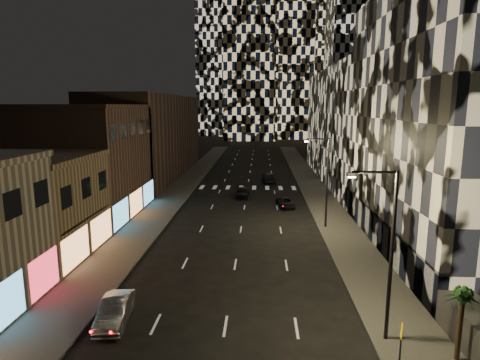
# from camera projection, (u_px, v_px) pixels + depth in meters

# --- Properties ---
(sidewalk_left) EXTENTS (4.00, 120.00, 0.15)m
(sidewalk_left) POSITION_uv_depth(u_px,v_px,m) (182.00, 186.00, 61.43)
(sidewalk_left) COLOR #47443F
(sidewalk_left) RESTS_ON ground
(sidewalk_right) EXTENTS (4.00, 120.00, 0.15)m
(sidewalk_right) POSITION_uv_depth(u_px,v_px,m) (314.00, 188.00, 60.43)
(sidewalk_right) COLOR #47443F
(sidewalk_right) RESTS_ON ground
(curb_left) EXTENTS (0.20, 120.00, 0.15)m
(curb_left) POSITION_uv_depth(u_px,v_px,m) (196.00, 187.00, 61.32)
(curb_left) COLOR #4C4C47
(curb_left) RESTS_ON ground
(curb_right) EXTENTS (0.20, 120.00, 0.15)m
(curb_right) POSITION_uv_depth(u_px,v_px,m) (300.00, 188.00, 60.54)
(curb_right) COLOR #4C4C47
(curb_right) RESTS_ON ground
(retail_tan) EXTENTS (10.00, 10.00, 8.00)m
(retail_tan) POSITION_uv_depth(u_px,v_px,m) (28.00, 209.00, 32.59)
(retail_tan) COLOR #846C4F
(retail_tan) RESTS_ON ground
(retail_brown) EXTENTS (10.00, 15.00, 12.00)m
(retail_brown) POSITION_uv_depth(u_px,v_px,m) (90.00, 163.00, 44.49)
(retail_brown) COLOR brown
(retail_brown) RESTS_ON ground
(retail_filler_left) EXTENTS (10.00, 40.00, 14.00)m
(retail_filler_left) POSITION_uv_depth(u_px,v_px,m) (153.00, 136.00, 70.33)
(retail_filler_left) COLOR brown
(retail_filler_left) RESTS_ON ground
(midrise_base) EXTENTS (0.60, 25.00, 3.00)m
(midrise_base) POSITION_uv_depth(u_px,v_px,m) (379.00, 231.00, 35.02)
(midrise_base) COLOR #383838
(midrise_base) RESTS_ON ground
(midrise_filler_right) EXTENTS (16.00, 40.00, 18.00)m
(midrise_filler_right) POSITION_uv_depth(u_px,v_px,m) (372.00, 126.00, 65.18)
(midrise_filler_right) COLOR #232326
(midrise_filler_right) RESTS_ON ground
(tower_center_low) EXTENTS (18.00, 18.00, 95.00)m
(tower_center_low) POSITION_uv_depth(u_px,v_px,m) (251.00, 4.00, 140.75)
(tower_center_low) COLOR black
(tower_center_low) RESTS_ON ground
(streetlight_near) EXTENTS (2.55, 0.25, 9.00)m
(streetlight_near) POSITION_uv_depth(u_px,v_px,m) (387.00, 244.00, 20.27)
(streetlight_near) COLOR black
(streetlight_near) RESTS_ON sidewalk_right
(streetlight_far) EXTENTS (2.55, 0.25, 9.00)m
(streetlight_far) POSITION_uv_depth(u_px,v_px,m) (325.00, 176.00, 39.91)
(streetlight_far) COLOR black
(streetlight_far) RESTS_ON sidewalk_right
(car_silver_parked) EXTENTS (1.96, 4.43, 1.41)m
(car_silver_parked) POSITION_uv_depth(u_px,v_px,m) (115.00, 311.00, 22.94)
(car_silver_parked) COLOR gray
(car_silver_parked) RESTS_ON ground
(car_dark_midlane) EXTENTS (1.79, 4.20, 1.42)m
(car_dark_midlane) POSITION_uv_depth(u_px,v_px,m) (242.00, 192.00, 54.30)
(car_dark_midlane) COLOR black
(car_dark_midlane) RESTS_ON ground
(car_dark_oncoming) EXTENTS (2.34, 5.17, 1.47)m
(car_dark_oncoming) POSITION_uv_depth(u_px,v_px,m) (269.00, 178.00, 65.32)
(car_dark_oncoming) COLOR black
(car_dark_oncoming) RESTS_ON ground
(car_dark_rightlane) EXTENTS (2.35, 4.24, 1.12)m
(car_dark_rightlane) POSITION_uv_depth(u_px,v_px,m) (286.00, 203.00, 49.06)
(car_dark_rightlane) COLOR black
(car_dark_rightlane) RESTS_ON ground
(ped_sign) EXTENTS (0.40, 0.80, 2.57)m
(ped_sign) POSITION_uv_depth(u_px,v_px,m) (401.00, 340.00, 18.05)
(ped_sign) COLOR black
(ped_sign) RESTS_ON sidewalk_right
(palm_tree) EXTENTS (1.85, 1.88, 3.69)m
(palm_tree) POSITION_uv_depth(u_px,v_px,m) (463.00, 301.00, 18.91)
(palm_tree) COLOR #47331E
(palm_tree) RESTS_ON sidewalk_right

